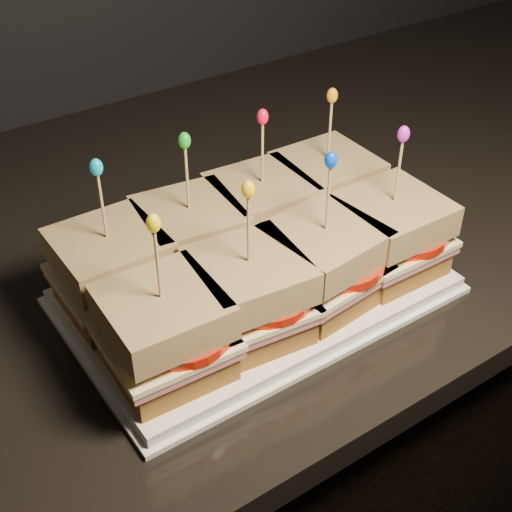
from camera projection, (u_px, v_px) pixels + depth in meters
cabinet at (292, 405)px, 1.23m from camera, size 2.15×0.71×0.84m
granite_slab at (302, 189)px, 0.97m from camera, size 2.19×0.75×0.03m
platter at (256, 291)px, 0.75m from camera, size 0.38×0.23×0.02m
platter_rim at (256, 295)px, 0.76m from camera, size 0.39×0.25×0.01m
sandwich_0_bread_bot at (116, 294)px, 0.72m from camera, size 0.10×0.10×0.03m
sandwich_0_ham at (114, 280)px, 0.70m from camera, size 0.11×0.10×0.01m
sandwich_0_cheese at (113, 275)px, 0.70m from camera, size 0.11×0.10×0.01m
sandwich_0_tomato at (126, 267)px, 0.70m from camera, size 0.10×0.10×0.01m
sandwich_0_bread_top at (109, 251)px, 0.68m from camera, size 0.10×0.10×0.03m
sandwich_0_pick at (103, 210)px, 0.66m from camera, size 0.00×0.00×0.09m
sandwich_0_frill at (96, 167)px, 0.63m from camera, size 0.01×0.01×0.02m
sandwich_1_bread_bot at (193, 263)px, 0.76m from camera, size 0.11×0.11×0.03m
sandwich_1_ham at (192, 250)px, 0.75m from camera, size 0.12×0.12×0.01m
sandwich_1_cheese at (191, 245)px, 0.74m from camera, size 0.12×0.12×0.01m
sandwich_1_tomato at (204, 238)px, 0.74m from camera, size 0.10×0.10×0.01m
sandwich_1_bread_top at (190, 222)px, 0.72m from camera, size 0.11×0.11×0.03m
sandwich_1_pick at (187, 182)px, 0.70m from camera, size 0.00×0.00×0.09m
sandwich_1_frill at (185, 140)px, 0.67m from camera, size 0.01×0.01×0.02m
sandwich_2_bread_bot at (262, 236)px, 0.80m from camera, size 0.10×0.10×0.03m
sandwich_2_ham at (262, 223)px, 0.79m from camera, size 0.11×0.11×0.01m
sandwich_2_cheese at (262, 218)px, 0.78m from camera, size 0.12×0.11×0.01m
sandwich_2_tomato at (274, 211)px, 0.78m from camera, size 0.10×0.10×0.01m
sandwich_2_bread_top at (262, 195)px, 0.76m from camera, size 0.11×0.11×0.03m
sandwich_2_pick at (262, 157)px, 0.74m from camera, size 0.00×0.00×0.09m
sandwich_2_frill at (263, 117)px, 0.71m from camera, size 0.01×0.01×0.02m
sandwich_3_bread_bot at (324, 211)px, 0.84m from camera, size 0.10×0.10×0.03m
sandwich_3_ham at (325, 198)px, 0.83m from camera, size 0.11×0.10×0.01m
sandwich_3_cheese at (326, 193)px, 0.82m from camera, size 0.11×0.11×0.01m
sandwich_3_tomato at (337, 187)px, 0.82m from camera, size 0.10×0.10×0.01m
sandwich_3_bread_top at (327, 171)px, 0.81m from camera, size 0.10×0.10×0.03m
sandwich_3_pick at (330, 134)px, 0.78m from camera, size 0.00×0.00×0.09m
sandwich_3_frill at (332, 96)px, 0.75m from camera, size 0.01×0.01×0.02m
sandwich_4_bread_bot at (167, 356)px, 0.64m from camera, size 0.10×0.10×0.03m
sandwich_4_ham at (166, 342)px, 0.63m from camera, size 0.11×0.11×0.01m
sandwich_4_cheese at (165, 336)px, 0.63m from camera, size 0.11×0.11×0.01m
sandwich_4_tomato at (180, 329)px, 0.63m from camera, size 0.10×0.10×0.01m
sandwich_4_bread_top at (163, 312)px, 0.61m from camera, size 0.10×0.10×0.03m
sandwich_4_pick at (158, 269)px, 0.58m from camera, size 0.00×0.00×0.09m
sandwich_4_frill at (153, 223)px, 0.56m from camera, size 0.01×0.01×0.02m
sandwich_5_bread_bot at (249, 319)px, 0.69m from camera, size 0.11×0.11×0.03m
sandwich_5_ham at (249, 305)px, 0.67m from camera, size 0.12×0.11×0.01m
sandwich_5_cheese at (249, 299)px, 0.67m from camera, size 0.12×0.12×0.01m
sandwich_5_tomato at (263, 292)px, 0.67m from camera, size 0.10×0.10×0.01m
sandwich_5_bread_top at (249, 275)px, 0.65m from camera, size 0.11×0.11×0.03m
sandwich_5_pick at (248, 233)px, 0.63m from camera, size 0.00×0.00×0.09m
sandwich_5_frill at (248, 189)px, 0.60m from camera, size 0.01×0.01×0.02m
sandwich_6_bread_bot at (322, 285)px, 0.73m from camera, size 0.11×0.11×0.03m
sandwich_6_ham at (323, 272)px, 0.72m from camera, size 0.12×0.11×0.01m
sandwich_6_cheese at (323, 266)px, 0.71m from camera, size 0.12×0.12×0.01m
sandwich_6_tomato at (337, 259)px, 0.71m from camera, size 0.10×0.10×0.01m
sandwich_6_bread_top at (325, 243)px, 0.69m from camera, size 0.11×0.11×0.03m
sandwich_6_pick at (328, 202)px, 0.67m from camera, size 0.00×0.00×0.09m
sandwich_6_frill at (331, 160)px, 0.64m from camera, size 0.01×0.01×0.02m
sandwich_7_bread_bot at (387, 256)px, 0.77m from camera, size 0.10×0.10×0.03m
sandwich_7_ham at (389, 243)px, 0.76m from camera, size 0.11×0.10×0.01m
sandwich_7_cheese at (389, 237)px, 0.75m from camera, size 0.11×0.11×0.01m
sandwich_7_tomato at (403, 230)px, 0.75m from camera, size 0.10×0.10×0.01m
sandwich_7_bread_top at (393, 214)px, 0.73m from camera, size 0.10×0.10×0.03m
sandwich_7_pick at (398, 175)px, 0.71m from camera, size 0.00×0.00×0.09m
sandwich_7_frill at (404, 134)px, 0.68m from camera, size 0.01×0.01×0.02m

